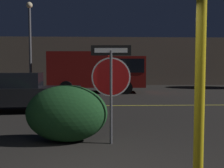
{
  "coord_description": "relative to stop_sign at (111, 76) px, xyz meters",
  "views": [
    {
      "loc": [
        0.11,
        -3.15,
        1.66
      ],
      "look_at": [
        0.39,
        3.99,
        1.2
      ],
      "focal_mm": 40.0,
      "sensor_mm": 36.0,
      "label": 1
    }
  ],
  "objects": [
    {
      "name": "passing_car_2",
      "position": [
        -3.36,
        4.21,
        -0.75
      ],
      "size": [
        4.84,
        2.13,
        1.48
      ],
      "rotation": [
        0.0,
        0.0,
        -1.47
      ],
      "color": "black",
      "rests_on": "ground_plane"
    },
    {
      "name": "stop_sign",
      "position": [
        0.0,
        0.0,
        0.0
      ],
      "size": [
        0.86,
        0.08,
        2.15
      ],
      "rotation": [
        0.0,
        0.0,
        -0.07
      ],
      "color": "#4C4C51",
      "rests_on": "ground_plane"
    },
    {
      "name": "delivery_truck",
      "position": [
        -0.41,
        11.63,
        0.04
      ],
      "size": [
        6.47,
        2.86,
        2.72
      ],
      "rotation": [
        0.0,
        0.0,
        -1.63
      ],
      "color": "maroon",
      "rests_on": "ground_plane"
    },
    {
      "name": "yellow_pole_right",
      "position": [
        1.09,
        -2.16,
        -0.16
      ],
      "size": [
        0.13,
        0.13,
        2.64
      ],
      "primitive_type": "cylinder",
      "color": "yellow",
      "rests_on": "ground_plane"
    },
    {
      "name": "road_center_stripe",
      "position": [
        -0.3,
        5.52,
        -1.48
      ],
      "size": [
        43.68,
        0.12,
        0.01
      ],
      "primitive_type": "cube",
      "color": "gold",
      "rests_on": "ground_plane"
    },
    {
      "name": "hedge_bush_2",
      "position": [
        -0.98,
        0.19,
        -0.84
      ],
      "size": [
        1.82,
        1.0,
        1.28
      ],
      "primitive_type": "ellipsoid",
      "color": "#19421E",
      "rests_on": "ground_plane"
    },
    {
      "name": "building_backdrop",
      "position": [
        1.48,
        20.24,
        0.83
      ],
      "size": [
        38.5,
        3.19,
        4.63
      ],
      "primitive_type": "cube",
      "color": "#6B5B4C",
      "rests_on": "ground_plane"
    },
    {
      "name": "street_lamp",
      "position": [
        -4.88,
        11.18,
        2.19
      ],
      "size": [
        0.4,
        0.4,
        5.92
      ],
      "color": "#4C4C51",
      "rests_on": "ground_plane"
    }
  ]
}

